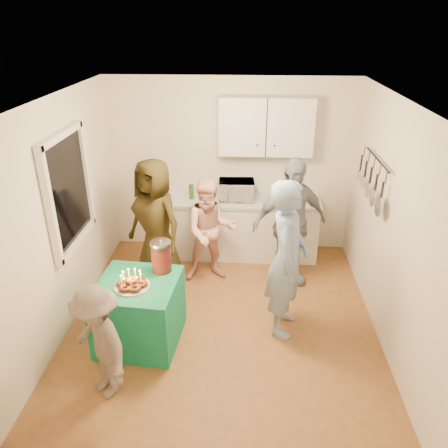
# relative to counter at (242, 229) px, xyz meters

# --- Properties ---
(floor) EXTENTS (4.00, 4.00, 0.00)m
(floor) POSITION_rel_counter_xyz_m (-0.20, -1.70, -0.43)
(floor) COLOR brown
(floor) RESTS_ON ground
(ceiling) EXTENTS (4.00, 4.00, 0.00)m
(ceiling) POSITION_rel_counter_xyz_m (-0.20, -1.70, 2.17)
(ceiling) COLOR white
(ceiling) RESTS_ON floor
(back_wall) EXTENTS (3.60, 3.60, 0.00)m
(back_wall) POSITION_rel_counter_xyz_m (-0.20, 0.30, 0.87)
(back_wall) COLOR silver
(back_wall) RESTS_ON floor
(left_wall) EXTENTS (4.00, 4.00, 0.00)m
(left_wall) POSITION_rel_counter_xyz_m (-2.00, -1.70, 0.87)
(left_wall) COLOR silver
(left_wall) RESTS_ON floor
(right_wall) EXTENTS (4.00, 4.00, 0.00)m
(right_wall) POSITION_rel_counter_xyz_m (1.60, -1.70, 0.87)
(right_wall) COLOR silver
(right_wall) RESTS_ON floor
(window_night) EXTENTS (0.04, 1.00, 1.20)m
(window_night) POSITION_rel_counter_xyz_m (-1.97, -1.40, 1.12)
(window_night) COLOR black
(window_night) RESTS_ON left_wall
(counter) EXTENTS (2.20, 0.58, 0.86)m
(counter) POSITION_rel_counter_xyz_m (0.00, 0.00, 0.00)
(counter) COLOR white
(counter) RESTS_ON floor
(countertop) EXTENTS (2.24, 0.62, 0.05)m
(countertop) POSITION_rel_counter_xyz_m (0.00, -0.00, 0.46)
(countertop) COLOR beige
(countertop) RESTS_ON counter
(upper_cabinet) EXTENTS (1.30, 0.30, 0.80)m
(upper_cabinet) POSITION_rel_counter_xyz_m (0.30, 0.15, 1.52)
(upper_cabinet) COLOR white
(upper_cabinet) RESTS_ON back_wall
(pot_rack) EXTENTS (0.12, 1.00, 0.60)m
(pot_rack) POSITION_rel_counter_xyz_m (1.52, -1.00, 1.17)
(pot_rack) COLOR black
(pot_rack) RESTS_ON right_wall
(microwave) EXTENTS (0.52, 0.36, 0.28)m
(microwave) POSITION_rel_counter_xyz_m (-0.10, 0.00, 0.62)
(microwave) COLOR white
(microwave) RESTS_ON countertop
(party_table) EXTENTS (0.92, 0.92, 0.76)m
(party_table) POSITION_rel_counter_xyz_m (-1.10, -2.04, -0.05)
(party_table) COLOR #127B52
(party_table) RESTS_ON floor
(donut_cake) EXTENTS (0.38, 0.38, 0.18)m
(donut_cake) POSITION_rel_counter_xyz_m (-1.12, -2.11, 0.42)
(donut_cake) COLOR #381C0C
(donut_cake) RESTS_ON party_table
(punch_jar) EXTENTS (0.22, 0.22, 0.34)m
(punch_jar) POSITION_rel_counter_xyz_m (-0.87, -1.77, 0.50)
(punch_jar) COLOR #B00E0E
(punch_jar) RESTS_ON party_table
(man_birthday) EXTENTS (0.54, 0.73, 1.84)m
(man_birthday) POSITION_rel_counter_xyz_m (0.51, -1.73, 0.49)
(man_birthday) COLOR #859FC2
(man_birthday) RESTS_ON floor
(woman_back_left) EXTENTS (1.01, 0.92, 1.72)m
(woman_back_left) POSITION_rel_counter_xyz_m (-1.15, -0.73, 0.43)
(woman_back_left) COLOR #4D4016
(woman_back_left) RESTS_ON floor
(woman_back_center) EXTENTS (0.80, 0.67, 1.45)m
(woman_back_center) POSITION_rel_counter_xyz_m (-0.42, -0.69, 0.29)
(woman_back_center) COLOR #F0897D
(woman_back_center) RESTS_ON floor
(woman_back_right) EXTENTS (1.12, 0.78, 1.77)m
(woman_back_right) POSITION_rel_counter_xyz_m (0.62, -0.74, 0.45)
(woman_back_right) COLOR #101A36
(woman_back_right) RESTS_ON floor
(child_near_left) EXTENTS (0.87, 0.85, 1.20)m
(child_near_left) POSITION_rel_counter_xyz_m (-1.27, -2.81, 0.17)
(child_near_left) COLOR #62554F
(child_near_left) RESTS_ON floor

